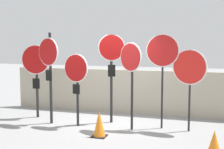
{
  "coord_description": "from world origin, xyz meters",
  "views": [
    {
      "loc": [
        2.54,
        -8.12,
        2.31
      ],
      "look_at": [
        0.13,
        0.0,
        1.42
      ],
      "focal_mm": 50.0,
      "sensor_mm": 36.0,
      "label": 1
    }
  ],
  "objects_px": {
    "stop_sign_0": "(36,67)",
    "stop_sign_2": "(76,75)",
    "stop_sign_1": "(49,62)",
    "stop_sign_5": "(162,56)",
    "stop_sign_4": "(131,66)",
    "traffic_cone_0": "(99,124)",
    "stop_sign_3": "(112,60)",
    "traffic_cone_1": "(214,148)",
    "stop_sign_6": "(189,71)"
  },
  "relations": [
    {
      "from": "stop_sign_0",
      "to": "stop_sign_1",
      "type": "xyz_separation_m",
      "value": [
        0.72,
        -0.52,
        0.18
      ]
    },
    {
      "from": "stop_sign_1",
      "to": "traffic_cone_1",
      "type": "distance_m",
      "value": 4.93
    },
    {
      "from": "stop_sign_3",
      "to": "stop_sign_4",
      "type": "height_order",
      "value": "stop_sign_3"
    },
    {
      "from": "stop_sign_0",
      "to": "stop_sign_6",
      "type": "bearing_deg",
      "value": -8.66
    },
    {
      "from": "stop_sign_2",
      "to": "stop_sign_4",
      "type": "distance_m",
      "value": 1.53
    },
    {
      "from": "stop_sign_3",
      "to": "stop_sign_4",
      "type": "bearing_deg",
      "value": -63.16
    },
    {
      "from": "stop_sign_5",
      "to": "traffic_cone_0",
      "type": "relative_size",
      "value": 3.86
    },
    {
      "from": "stop_sign_2",
      "to": "stop_sign_6",
      "type": "height_order",
      "value": "stop_sign_6"
    },
    {
      "from": "stop_sign_0",
      "to": "stop_sign_4",
      "type": "xyz_separation_m",
      "value": [
        3.05,
        -0.5,
        0.13
      ]
    },
    {
      "from": "stop_sign_3",
      "to": "traffic_cone_1",
      "type": "height_order",
      "value": "stop_sign_3"
    },
    {
      "from": "stop_sign_4",
      "to": "stop_sign_1",
      "type": "bearing_deg",
      "value": -146.87
    },
    {
      "from": "traffic_cone_0",
      "to": "stop_sign_6",
      "type": "bearing_deg",
      "value": 27.12
    },
    {
      "from": "stop_sign_1",
      "to": "stop_sign_5",
      "type": "bearing_deg",
      "value": 29.2
    },
    {
      "from": "stop_sign_2",
      "to": "stop_sign_6",
      "type": "relative_size",
      "value": 0.94
    },
    {
      "from": "stop_sign_5",
      "to": "stop_sign_0",
      "type": "bearing_deg",
      "value": 178.93
    },
    {
      "from": "stop_sign_1",
      "to": "stop_sign_6",
      "type": "xyz_separation_m",
      "value": [
        3.79,
        0.29,
        -0.16
      ]
    },
    {
      "from": "stop_sign_2",
      "to": "traffic_cone_0",
      "type": "height_order",
      "value": "stop_sign_2"
    },
    {
      "from": "stop_sign_3",
      "to": "stop_sign_6",
      "type": "height_order",
      "value": "stop_sign_3"
    },
    {
      "from": "stop_sign_6",
      "to": "stop_sign_2",
      "type": "bearing_deg",
      "value": -155.0
    },
    {
      "from": "stop_sign_0",
      "to": "stop_sign_3",
      "type": "bearing_deg",
      "value": -4.3
    },
    {
      "from": "stop_sign_1",
      "to": "stop_sign_4",
      "type": "bearing_deg",
      "value": 23.0
    },
    {
      "from": "stop_sign_4",
      "to": "stop_sign_6",
      "type": "bearing_deg",
      "value": 42.76
    },
    {
      "from": "stop_sign_0",
      "to": "stop_sign_3",
      "type": "xyz_separation_m",
      "value": [
        2.37,
        0.06,
        0.24
      ]
    },
    {
      "from": "stop_sign_4",
      "to": "stop_sign_3",
      "type": "bearing_deg",
      "value": 173.54
    },
    {
      "from": "stop_sign_2",
      "to": "stop_sign_4",
      "type": "xyz_separation_m",
      "value": [
        1.5,
        0.06,
        0.27
      ]
    },
    {
      "from": "stop_sign_0",
      "to": "stop_sign_5",
      "type": "distance_m",
      "value": 3.84
    },
    {
      "from": "stop_sign_0",
      "to": "stop_sign_5",
      "type": "bearing_deg",
      "value": -7.99
    },
    {
      "from": "traffic_cone_0",
      "to": "stop_sign_4",
      "type": "bearing_deg",
      "value": 52.86
    },
    {
      "from": "stop_sign_0",
      "to": "stop_sign_2",
      "type": "height_order",
      "value": "stop_sign_0"
    },
    {
      "from": "stop_sign_3",
      "to": "stop_sign_1",
      "type": "bearing_deg",
      "value": 175.28
    },
    {
      "from": "stop_sign_5",
      "to": "traffic_cone_0",
      "type": "height_order",
      "value": "stop_sign_5"
    },
    {
      "from": "stop_sign_4",
      "to": "stop_sign_6",
      "type": "distance_m",
      "value": 1.49
    },
    {
      "from": "stop_sign_2",
      "to": "traffic_cone_1",
      "type": "height_order",
      "value": "stop_sign_2"
    },
    {
      "from": "stop_sign_3",
      "to": "traffic_cone_1",
      "type": "relative_size",
      "value": 3.85
    },
    {
      "from": "stop_sign_1",
      "to": "traffic_cone_1",
      "type": "xyz_separation_m",
      "value": [
        4.37,
        -1.79,
        -1.42
      ]
    },
    {
      "from": "stop_sign_3",
      "to": "stop_sign_6",
      "type": "bearing_deg",
      "value": -31.93
    },
    {
      "from": "stop_sign_2",
      "to": "traffic_cone_0",
      "type": "distance_m",
      "value": 1.6
    },
    {
      "from": "stop_sign_1",
      "to": "traffic_cone_0",
      "type": "relative_size",
      "value": 3.93
    },
    {
      "from": "traffic_cone_0",
      "to": "stop_sign_5",
      "type": "bearing_deg",
      "value": 39.82
    },
    {
      "from": "stop_sign_4",
      "to": "traffic_cone_1",
      "type": "xyz_separation_m",
      "value": [
        2.04,
        -1.81,
        -1.37
      ]
    },
    {
      "from": "stop_sign_0",
      "to": "traffic_cone_0",
      "type": "relative_size",
      "value": 3.41
    },
    {
      "from": "stop_sign_0",
      "to": "stop_sign_2",
      "type": "relative_size",
      "value": 1.12
    },
    {
      "from": "stop_sign_6",
      "to": "traffic_cone_1",
      "type": "relative_size",
      "value": 3.24
    },
    {
      "from": "stop_sign_2",
      "to": "traffic_cone_1",
      "type": "relative_size",
      "value": 3.03
    },
    {
      "from": "stop_sign_2",
      "to": "stop_sign_3",
      "type": "bearing_deg",
      "value": 51.89
    },
    {
      "from": "stop_sign_0",
      "to": "traffic_cone_0",
      "type": "bearing_deg",
      "value": -33.38
    },
    {
      "from": "stop_sign_1",
      "to": "stop_sign_4",
      "type": "height_order",
      "value": "stop_sign_1"
    },
    {
      "from": "stop_sign_1",
      "to": "traffic_cone_0",
      "type": "distance_m",
      "value": 2.37
    },
    {
      "from": "stop_sign_1",
      "to": "traffic_cone_0",
      "type": "bearing_deg",
      "value": -1.43
    },
    {
      "from": "stop_sign_0",
      "to": "stop_sign_1",
      "type": "height_order",
      "value": "stop_sign_1"
    }
  ]
}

